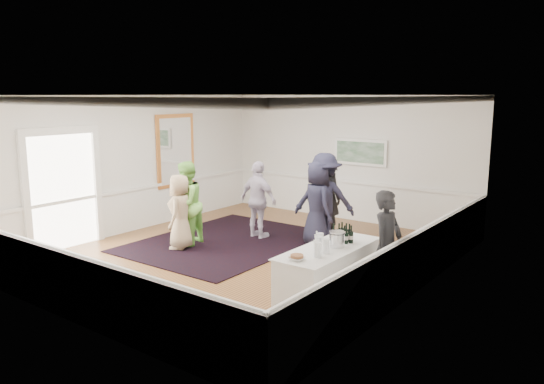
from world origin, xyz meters
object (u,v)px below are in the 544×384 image
Objects in this scene: guest_lilac at (259,200)px; nut_bowl at (297,258)px; serving_table at (328,273)px; guest_green at (186,204)px; guest_dark_a at (324,199)px; guest_dark_b at (328,197)px; guest_tan at (180,212)px; ice_bucket at (337,240)px; bartender at (387,246)px; guest_navy at (317,204)px.

guest_lilac reaches higher than nut_bowl.
serving_table is 4.11m from guest_green.
guest_dark_a is 8.11× the size of nut_bowl.
guest_lilac is 4.34m from nut_bowl.
guest_dark_b is at bearing -95.71° from guest_dark_a.
guest_tan is 4.04m from ice_bucket.
serving_table is 1.02m from bartender.
guest_dark_b reaches higher than serving_table.
guest_dark_a is 0.26m from guest_navy.
guest_dark_a is (-1.74, 2.73, 0.56)m from serving_table.
guest_navy is (-0.02, -0.25, -0.08)m from guest_dark_a.
guest_navy is at bearing 127.89° from ice_bucket.
guest_dark_b is 0.74m from guest_navy.
nut_bowl is at bearing -97.71° from ice_bucket.
guest_lilac is 1.41m from guest_navy.
guest_green is at bearing 170.41° from ice_bucket.
bartender reaches higher than guest_lilac.
serving_table is 3.08m from guest_navy.
guest_dark_b is (-1.92, 3.21, 0.51)m from serving_table.
guest_dark_b is (1.23, 0.98, 0.07)m from guest_lilac.
guest_dark_b is (2.08, 2.40, 0.03)m from guest_green.
guest_dark_b is 3.68m from ice_bucket.
guest_dark_a is 0.51m from guest_dark_b.
guest_green is (-0.07, 0.24, 0.12)m from guest_tan.
serving_table is 3.77m from guest_dark_b.
guest_lilac is 7.16× the size of nut_bowl.
serving_table is 1.06× the size of guest_dark_a.
guest_dark_a is (2.20, 2.16, 0.20)m from guest_tan.
guest_tan reaches higher than serving_table.
guest_dark_b reaches higher than ice_bucket.
ice_bucket is 1.06× the size of nut_bowl.
bartender is 1.59m from nut_bowl.
guest_green is at bearing 62.89° from guest_dark_b.
guest_lilac reaches higher than ice_bucket.
guest_navy is (1.39, 0.26, 0.04)m from guest_lilac.
guest_tan reaches higher than ice_bucket.
nut_bowl reaches higher than serving_table.
bartender is (0.72, 0.57, 0.45)m from serving_table.
guest_dark_a is at bearing -153.53° from guest_lilac.
guest_lilac is at bearing 135.53° from nut_bowl.
ice_bucket is at bearing 67.07° from guest_green.
guest_tan is 1.83m from guest_lilac.
ice_bucket is 0.95m from nut_bowl.
ice_bucket is at bearing 153.51° from guest_lilac.
guest_tan is 0.87× the size of guest_green.
guest_navy is (2.24, 1.68, -0.00)m from guest_green.
serving_table is 8.07× the size of ice_bucket.
bartender is 7.18× the size of nut_bowl.
bartender is 3.74m from guest_dark_b.
bartender is at bearing 163.45° from guest_lilac.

